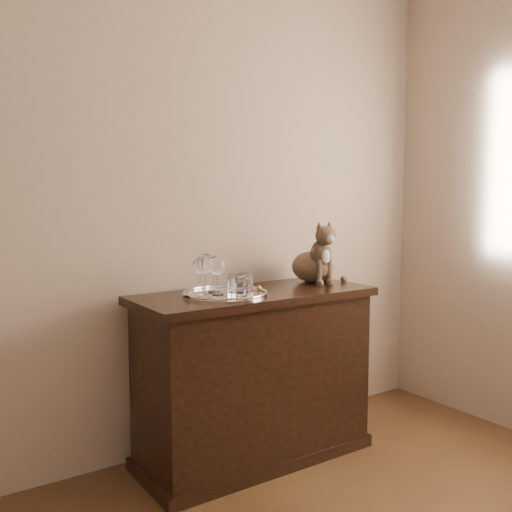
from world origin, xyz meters
The scene contains 11 objects.
wall_back centered at (0.00, 2.25, 1.35)m, with size 4.00×0.10×2.70m, color tan.
sideboard centered at (0.60, 1.94, 0.42)m, with size 1.20×0.50×0.85m, color black, non-canonical shape.
tray centered at (0.43, 1.93, 0.85)m, with size 0.40×0.40×0.01m, color white.
wine_glass_a centered at (0.34, 2.01, 0.95)m, with size 0.07×0.07×0.18m, color white, non-canonical shape.
wine_glass_b centered at (0.40, 1.99, 0.95)m, with size 0.07×0.07×0.18m, color white, non-canonical shape.
wine_glass_c centered at (0.31, 1.92, 0.96)m, with size 0.08×0.08×0.20m, color silver, non-canonical shape.
wine_glass_d centered at (0.38, 1.93, 0.95)m, with size 0.07×0.07×0.18m, color silver, non-canonical shape.
tumbler_a centered at (0.48, 1.85, 0.90)m, with size 0.07×0.07×0.08m, color silver.
tumbler_b centered at (0.43, 1.83, 0.91)m, with size 0.09×0.09×0.10m, color silver.
tumbler_c centered at (0.54, 1.93, 0.90)m, with size 0.08×0.08×0.09m, color silver.
cat centered at (1.04, 2.02, 1.02)m, with size 0.33×0.31×0.34m, color #4C3F2D, non-canonical shape.
Camera 1 is at (-0.94, -0.35, 1.32)m, focal length 40.00 mm.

